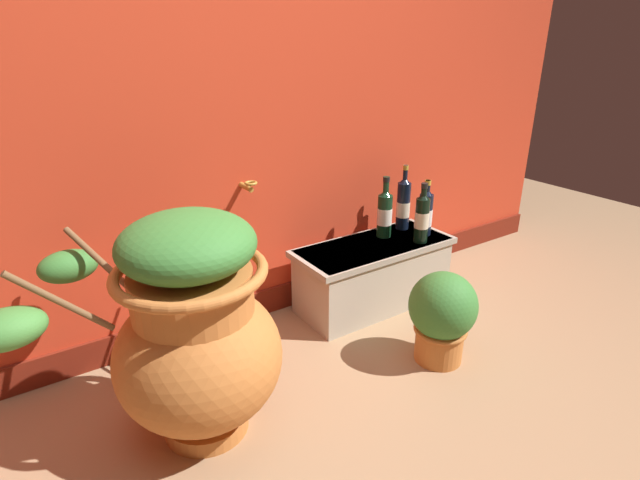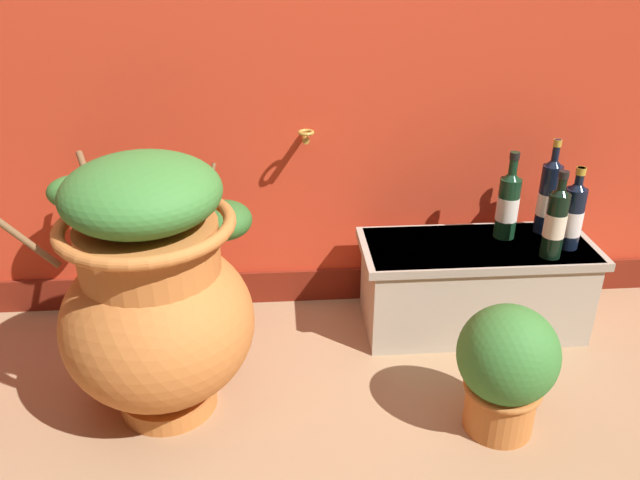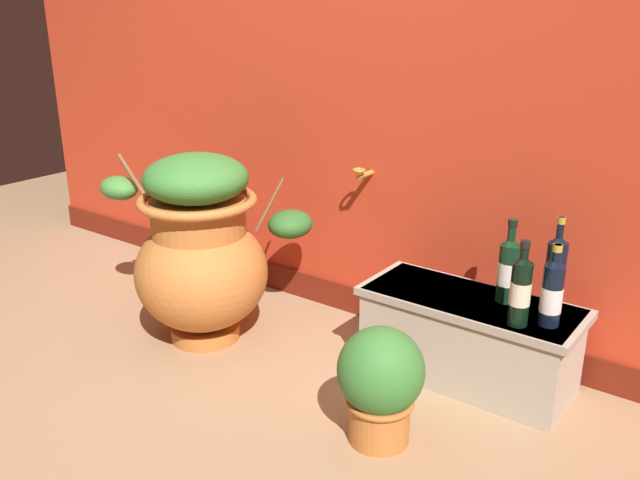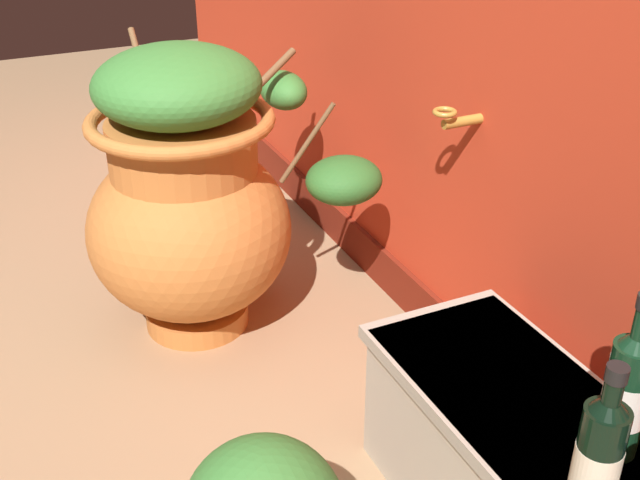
% 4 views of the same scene
% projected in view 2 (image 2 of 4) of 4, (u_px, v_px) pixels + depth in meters
% --- Properties ---
extents(terracotta_urn, '(0.87, 0.76, 0.81)m').
position_uv_depth(terracotta_urn, '(153.00, 291.00, 1.82)').
color(terracotta_urn, '#C17033').
rests_on(terracotta_urn, ground_plane).
extents(stone_ledge, '(0.82, 0.35, 0.34)m').
position_uv_depth(stone_ledge, '(474.00, 283.00, 2.30)').
color(stone_ledge, '#B2A893').
rests_on(stone_ledge, ground_plane).
extents(wine_bottle_left, '(0.07, 0.07, 0.30)m').
position_uv_depth(wine_bottle_left, '(556.00, 220.00, 2.09)').
color(wine_bottle_left, black).
rests_on(wine_bottle_left, stone_ledge).
extents(wine_bottle_middle, '(0.07, 0.07, 0.35)m').
position_uv_depth(wine_bottle_middle, '(549.00, 195.00, 2.26)').
color(wine_bottle_middle, black).
rests_on(wine_bottle_middle, stone_ledge).
extents(wine_bottle_right, '(0.07, 0.07, 0.29)m').
position_uv_depth(wine_bottle_right, '(573.00, 214.00, 2.16)').
color(wine_bottle_right, black).
rests_on(wine_bottle_right, stone_ledge).
extents(wine_bottle_back, '(0.08, 0.08, 0.32)m').
position_uv_depth(wine_bottle_back, '(508.00, 202.00, 2.23)').
color(wine_bottle_back, black).
rests_on(wine_bottle_back, stone_ledge).
extents(potted_shrub, '(0.29, 0.28, 0.41)m').
position_uv_depth(potted_shrub, '(506.00, 367.00, 1.81)').
color(potted_shrub, '#C17033').
rests_on(potted_shrub, ground_plane).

